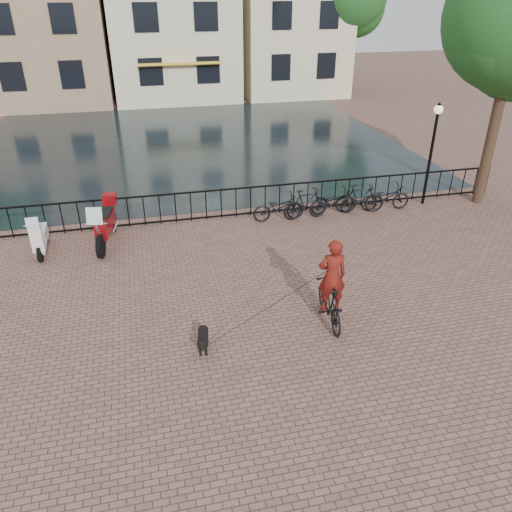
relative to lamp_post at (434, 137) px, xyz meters
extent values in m
plane|color=brown|center=(-7.20, -7.60, -2.38)|extent=(100.00, 100.00, 0.00)
plane|color=black|center=(-7.20, 9.70, -2.38)|extent=(20.00, 20.00, 0.00)
cube|color=black|center=(-7.20, 0.40, -1.38)|extent=(20.00, 0.05, 0.05)
cube|color=black|center=(-7.20, 0.40, -2.30)|extent=(20.00, 0.05, 0.05)
cube|color=#81674B|center=(-14.70, 22.40, 3.62)|extent=(7.50, 9.00, 12.00)
cube|color=beige|center=(-6.70, 22.40, 3.12)|extent=(8.00, 9.00, 11.00)
cube|color=gold|center=(-6.70, 17.70, 0.22)|extent=(5.00, 0.60, 0.15)
cylinder|color=black|center=(2.00, -0.30, 0.42)|extent=(0.36, 0.36, 5.60)
cylinder|color=black|center=(4.80, 19.40, 0.60)|extent=(0.36, 0.36, 5.95)
cylinder|color=black|center=(0.00, 0.00, -0.78)|extent=(0.10, 0.10, 3.20)
sphere|color=beige|center=(0.00, 0.00, 0.92)|extent=(0.30, 0.30, 0.30)
imported|color=black|center=(-5.79, -5.92, -1.84)|extent=(0.65, 1.83, 1.08)
imported|color=#60140E|center=(-5.79, -5.92, -0.98)|extent=(0.81, 0.57, 2.12)
imported|color=black|center=(-5.40, -0.20, -1.93)|extent=(1.72, 0.60, 0.90)
imported|color=black|center=(-4.45, -0.20, -1.88)|extent=(1.72, 0.74, 1.00)
imported|color=black|center=(-3.50, -0.20, -1.93)|extent=(1.76, 0.74, 0.90)
imported|color=black|center=(-2.55, -0.20, -1.88)|extent=(1.72, 0.74, 1.00)
imported|color=black|center=(-1.60, -0.20, -1.93)|extent=(1.75, 0.70, 0.90)
camera|label=1|loc=(-9.59, -14.72, 4.49)|focal=35.00mm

